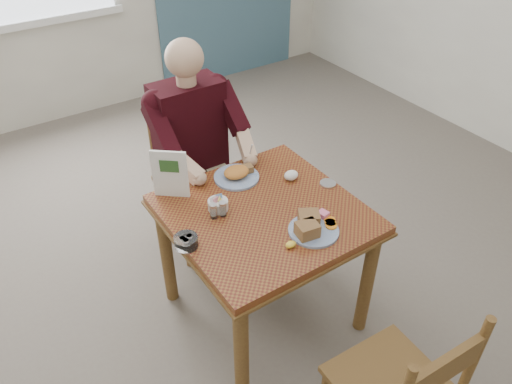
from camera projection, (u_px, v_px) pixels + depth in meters
floor at (263, 310)px, 2.91m from camera, size 6.00×6.00×0.00m
lemon_wedge at (291, 244)px, 2.24m from camera, size 0.06×0.05×0.03m
napkin at (291, 175)px, 2.65m from camera, size 0.08×0.07×0.05m
metal_dish at (328, 184)px, 2.63m from camera, size 0.11×0.11×0.01m
table at (264, 228)px, 2.52m from camera, size 0.92×0.92×0.75m
chair_far at (193, 178)px, 3.15m from camera, size 0.42×0.42×0.95m
diner at (195, 139)px, 2.89m from camera, size 0.53×0.56×1.39m
near_plate at (311, 226)px, 2.32m from camera, size 0.30×0.30×0.08m
far_plate at (237, 174)px, 2.67m from camera, size 0.28×0.28×0.07m
caddy at (218, 205)px, 2.45m from camera, size 0.12×0.12×0.08m
shakers at (218, 210)px, 2.40m from camera, size 0.09×0.05×0.08m
creamer at (186, 241)px, 2.24m from camera, size 0.14×0.14×0.05m
menu at (170, 174)px, 2.47m from camera, size 0.15×0.13×0.27m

